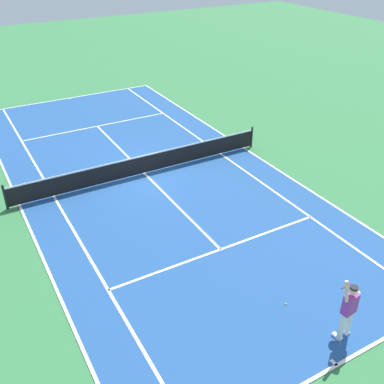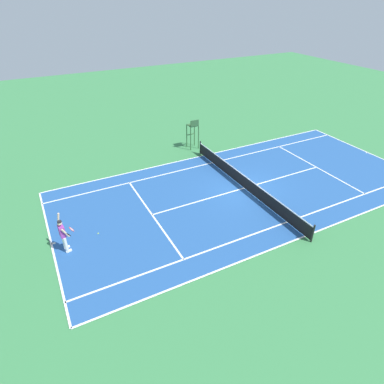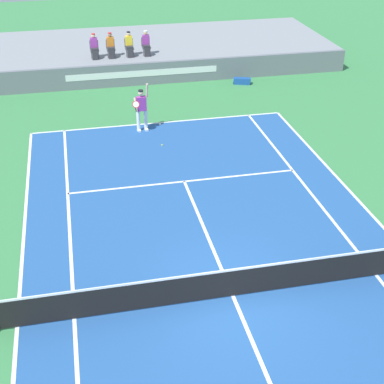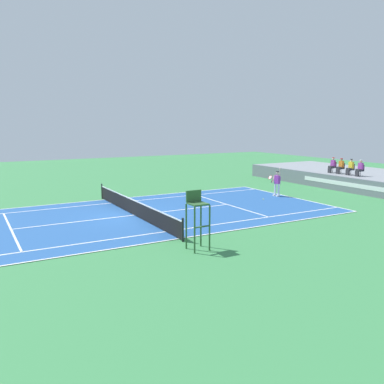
% 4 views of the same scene
% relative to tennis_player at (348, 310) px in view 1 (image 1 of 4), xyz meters
% --- Properties ---
extents(ground_plane, '(80.00, 80.00, 0.00)m').
position_rel_tennis_player_xyz_m(ground_plane, '(0.84, -11.25, -0.99)').
color(ground_plane, '#387F47').
extents(court, '(11.08, 23.88, 0.03)m').
position_rel_tennis_player_xyz_m(court, '(0.84, -11.25, -0.98)').
color(court, '#235193').
rests_on(court, ground).
extents(net, '(11.98, 0.10, 1.07)m').
position_rel_tennis_player_xyz_m(net, '(0.84, -11.25, -0.47)').
color(net, black).
rests_on(net, ground).
extents(tennis_player, '(0.75, 0.69, 2.08)m').
position_rel_tennis_player_xyz_m(tennis_player, '(0.00, 0.00, 0.00)').
color(tennis_player, white).
rests_on(tennis_player, ground).
extents(tennis_ball, '(0.07, 0.07, 0.07)m').
position_rel_tennis_player_xyz_m(tennis_ball, '(0.57, -1.68, -0.96)').
color(tennis_ball, '#D1E533').
rests_on(tennis_ball, ground).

